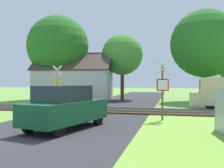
% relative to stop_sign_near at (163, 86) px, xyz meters
% --- Properties ---
extents(ground_plane, '(160.00, 160.00, 0.00)m').
position_rel_stop_sign_near_xyz_m(ground_plane, '(-4.12, -4.84, -1.73)').
color(ground_plane, '#6B9942').
extents(road_asphalt, '(6.60, 80.00, 0.01)m').
position_rel_stop_sign_near_xyz_m(road_asphalt, '(-4.12, -2.84, -1.73)').
color(road_asphalt, '#2D2D30').
rests_on(road_asphalt, ground).
extents(rail_track, '(60.00, 2.60, 0.22)m').
position_rel_stop_sign_near_xyz_m(rail_track, '(-4.12, 3.13, -1.68)').
color(rail_track, '#422D1E').
rests_on(rail_track, ground).
extents(stop_sign_near, '(0.87, 0.21, 3.10)m').
position_rel_stop_sign_near_xyz_m(stop_sign_near, '(0.00, 0.00, 0.00)').
color(stop_sign_near, brown).
rests_on(stop_sign_near, ground).
extents(crossing_sign_far, '(0.88, 0.15, 3.33)m').
position_rel_stop_sign_near_xyz_m(crossing_sign_far, '(-8.67, 5.93, 0.20)').
color(crossing_sign_far, '#9E9EA5').
rests_on(crossing_sign_far, ground).
extents(house, '(8.78, 6.76, 5.16)m').
position_rel_stop_sign_near_xyz_m(house, '(-9.89, 12.78, 0.05)').
color(house, '#B7B7BC').
rests_on(house, ground).
extents(tree_center, '(4.53, 4.53, 7.27)m').
position_rel_stop_sign_near_xyz_m(tree_center, '(-4.90, 14.31, 3.26)').
color(tree_center, '#513823').
rests_on(tree_center, ground).
extents(tree_right, '(6.66, 6.66, 9.06)m').
position_rel_stop_sign_near_xyz_m(tree_right, '(3.58, 13.16, 3.99)').
color(tree_right, '#513823').
rests_on(tree_right, ground).
extents(tree_left, '(6.71, 6.71, 9.24)m').
position_rel_stop_sign_near_xyz_m(tree_left, '(-11.73, 12.46, 4.14)').
color(tree_left, '#513823').
rests_on(tree_left, ground).
extents(parked_car, '(2.55, 4.28, 1.78)m').
position_rel_stop_sign_near_xyz_m(parked_car, '(-3.76, -3.36, -0.84)').
color(parked_car, '#144C2D').
rests_on(parked_car, ground).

